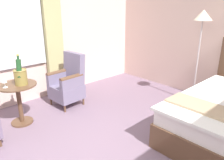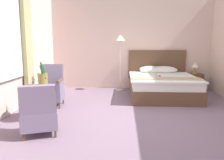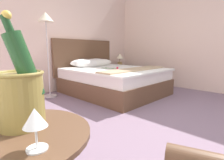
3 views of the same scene
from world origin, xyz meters
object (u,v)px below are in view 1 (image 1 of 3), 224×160
floor_lamp_brass (202,27)px  wine_glass_near_edge (4,81)px  side_table_round (19,99)px  champagne_bucket (20,75)px  armchair_by_window (68,83)px  wine_glass_near_bucket (19,75)px

floor_lamp_brass → wine_glass_near_edge: floor_lamp_brass is taller
floor_lamp_brass → wine_glass_near_edge: bearing=-116.4°
floor_lamp_brass → side_table_round: floor_lamp_brass is taller
champagne_bucket → wine_glass_near_edge: champagne_bucket is taller
wine_glass_near_edge → floor_lamp_brass: bearing=63.6°
floor_lamp_brass → champagne_bucket: bearing=-117.6°
side_table_round → armchair_by_window: armchair_by_window is taller
champagne_bucket → armchair_by_window: (-0.14, 0.92, -0.39)m
side_table_round → wine_glass_near_edge: size_ratio=4.67×
champagne_bucket → wine_glass_near_edge: (-0.04, -0.23, -0.05)m
side_table_round → wine_glass_near_bucket: 0.40m
champagne_bucket → side_table_round: bearing=-134.9°
side_table_round → floor_lamp_brass: bearing=62.0°
champagne_bucket → wine_glass_near_edge: 0.24m
wine_glass_near_bucket → wine_glass_near_edge: wine_glass_near_edge is taller
side_table_round → wine_glass_near_edge: 0.40m
wine_glass_near_bucket → wine_glass_near_edge: (0.16, -0.27, 0.00)m
champagne_bucket → wine_glass_near_bucket: bearing=167.2°
floor_lamp_brass → armchair_by_window: bearing=-130.6°
armchair_by_window → wine_glass_near_bucket: bearing=-93.4°
floor_lamp_brass → wine_glass_near_bucket: 3.30m
floor_lamp_brass → side_table_round: bearing=-118.0°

